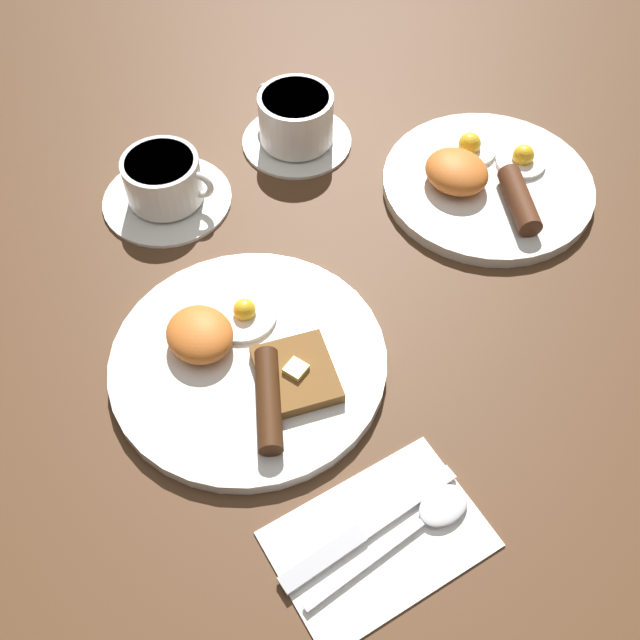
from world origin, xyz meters
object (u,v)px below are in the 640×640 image
Objects in this scene: breakfast_plate_far at (485,181)px; teacup_far at (296,122)px; teacup_near at (165,184)px; knife at (361,533)px; breakfast_plate_near at (247,359)px; spoon at (428,517)px.

breakfast_plate_far is 0.25m from teacup_far.
teacup_near is 0.83× the size of knife.
breakfast_plate_far is 0.48m from knife.
teacup_far is 0.54m from knife.
breakfast_plate_near is 0.27m from teacup_near.
spoon is (0.49, -0.21, -0.03)m from teacup_far.
breakfast_plate_near is 1.59× the size of spoon.
knife is at bearing -9.46° from teacup_near.
spoon reaches higher than knife.
breakfast_plate_near is at bearing 87.16° from knife.
teacup_near is 0.19m from teacup_far.
teacup_far reaches higher than spoon.
teacup_near reaches higher than spoon.
breakfast_plate_far is at bearing 55.70° from teacup_near.
teacup_far is at bearing 67.95° from spoon.
teacup_near is 0.88× the size of spoon.
teacup_far is 0.54m from spoon.
knife is at bearing 157.46° from spoon.
spoon is (0.03, 0.06, 0.00)m from knife.
teacup_far is (0.01, 0.19, 0.01)m from teacup_near.
spoon is at bearing -51.19° from breakfast_plate_far.
teacup_near is 0.48m from knife.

